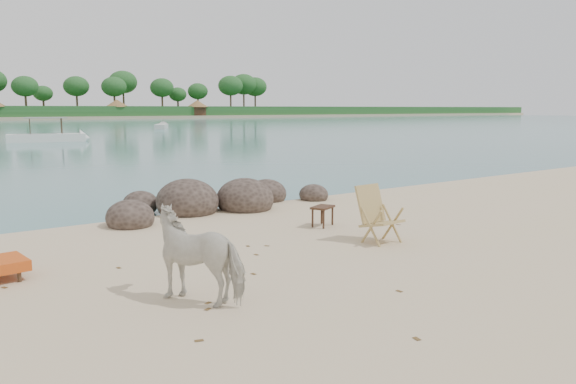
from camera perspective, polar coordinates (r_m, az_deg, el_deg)
name	(u,v)px	position (r m, az deg, el deg)	size (l,w,h in m)	color
boulders	(213,202)	(14.15, -7.61, -1.03)	(6.31, 2.83, 1.12)	#2F251F
cow	(201,256)	(7.56, -8.81, -6.41)	(0.66, 1.45, 1.23)	silver
side_table	(323,218)	(12.08, 3.53, -2.62)	(0.54, 0.35, 0.44)	#351D15
deck_chair	(382,216)	(10.70, 9.53, -2.44)	(0.68, 0.75, 1.07)	tan
boat_mid	(46,121)	(47.79, -23.41, 6.60)	(6.36, 1.43, 3.09)	silver
boat_far	(161,126)	(74.63, -12.74, 6.59)	(5.92, 1.33, 0.69)	silver
dead_leaves	(267,273)	(8.84, -2.12, -8.21)	(7.88, 5.23, 0.00)	brown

